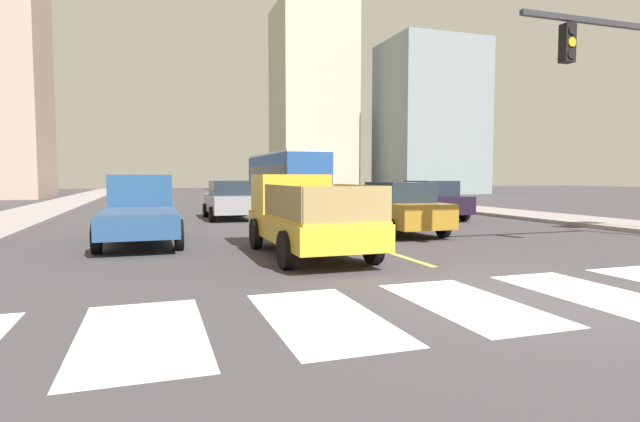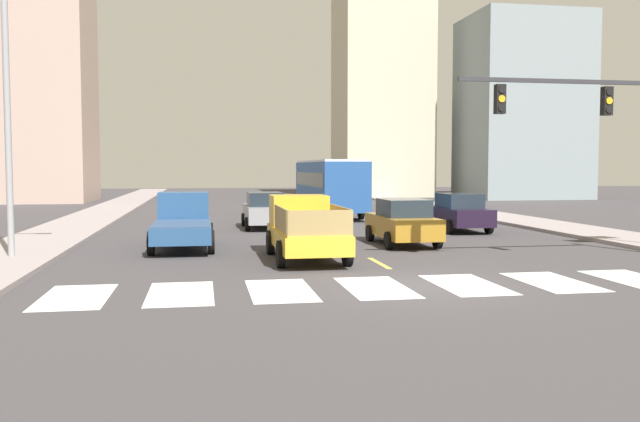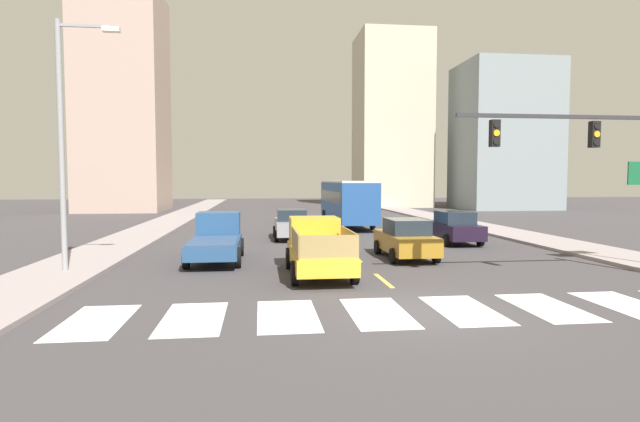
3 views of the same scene
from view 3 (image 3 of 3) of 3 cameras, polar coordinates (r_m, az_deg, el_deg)
The scene contains 29 objects.
ground_plane at distance 13.49m, azimuth 11.41°, elevation -11.09°, with size 160.00×160.00×0.00m, color #3D3A3D.
sidewalk_right at distance 34.25m, azimuth 20.06°, elevation -2.23°, with size 3.19×110.00×0.15m, color gray.
sidewalk_left at distance 31.41m, azimuth -20.05°, elevation -2.73°, with size 3.19×110.00×0.15m, color gray.
crosswalk_stripe_0 at distance 13.45m, azimuth -24.19°, elevation -11.37°, with size 1.49×3.08×0.01m, color silver.
crosswalk_stripe_1 at distance 12.95m, azimuth -14.19°, elevation -11.73°, with size 1.49×3.08×0.01m, color silver.
crosswalk_stripe_2 at distance 12.86m, azimuth -3.72°, elevation -11.73°, with size 1.49×3.08×0.01m, color silver.
crosswalk_stripe_3 at distance 13.18m, azimuth 6.55°, elevation -11.37°, with size 1.49×3.08×0.01m, color silver.
crosswalk_stripe_4 at distance 13.89m, azimuth 16.02°, elevation -10.72°, with size 1.49×3.08×0.01m, color silver.
crosswalk_stripe_5 at distance 14.92m, azimuth 24.35°, elevation -9.90°, with size 1.49×3.08×0.01m, color silver.
crosswalk_stripe_6 at distance 16.21m, azimuth 31.44°, elevation -9.05°, with size 1.49×3.08×0.01m, color silver.
lane_dash_0 at distance 17.24m, azimuth 7.22°, elevation -7.82°, with size 0.16×2.40×0.01m, color #E3C54A.
lane_dash_1 at distance 22.05m, azimuth 4.06°, elevation -5.31°, with size 0.16×2.40×0.01m, color #E3C54A.
lane_dash_2 at distance 26.93m, azimuth 2.06°, elevation -3.69°, with size 0.16×2.40×0.01m, color #E3C54A.
lane_dash_3 at distance 31.84m, azimuth 0.67°, elevation -2.57°, with size 0.16×2.40×0.01m, color #E3C54A.
lane_dash_4 at distance 36.78m, azimuth -0.34°, elevation -1.74°, with size 0.16×2.40×0.01m, color #E3C54A.
lane_dash_5 at distance 41.74m, azimuth -1.11°, elevation -1.11°, with size 0.16×2.40×0.01m, color #E3C54A.
lane_dash_6 at distance 46.70m, azimuth -1.72°, elevation -0.62°, with size 0.16×2.40×0.01m, color #E3C54A.
lane_dash_7 at distance 51.67m, azimuth -2.21°, elevation -0.22°, with size 0.16×2.40×0.01m, color #E3C54A.
pickup_stakebed at distance 18.24m, azimuth -0.26°, elevation -4.20°, with size 2.18×5.20×1.96m.
pickup_dark at distance 21.73m, azimuth -11.64°, elevation -3.06°, with size 2.18×5.20×1.96m.
city_bus at distance 36.92m, azimuth 3.08°, elevation 1.31°, with size 2.72×10.80×3.32m.
sedan_far at distance 27.88m, azimuth 14.94°, elevation -1.79°, with size 2.02×4.40×1.72m.
sedan_near_right at distance 22.02m, azimuth 9.69°, elevation -3.11°, with size 2.02×4.40×1.72m.
sedan_near_left at distance 28.87m, azimuth -3.27°, elevation -1.49°, with size 2.02×4.40×1.72m.
traffic_signal_gantry at distance 19.13m, azimuth 31.30°, elevation 5.39°, with size 8.50×0.27×6.00m.
streetlight_left at distance 20.10m, azimuth -26.89°, elevation 7.67°, with size 2.20×0.28×9.00m.
tower_tall_centre at distance 59.68m, azimuth -21.44°, elevation 11.41°, with size 8.56×9.29×23.62m, color tan.
block_mid_left at distance 63.30m, azimuth 20.18°, elevation 7.92°, with size 10.43×8.79×16.92m, color gray.
block_mid_right at distance 65.64m, azimuth 8.11°, elevation 10.03°, with size 8.75×8.26×21.68m, color #BBB49A.
Camera 3 is at (-4.12, -12.39, 3.39)m, focal length 28.20 mm.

